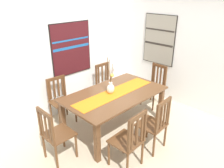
{
  "coord_description": "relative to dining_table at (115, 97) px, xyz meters",
  "views": [
    {
      "loc": [
        -2.58,
        -1.94,
        2.49
      ],
      "look_at": [
        -0.03,
        0.61,
        0.92
      ],
      "focal_mm": 34.85,
      "sensor_mm": 36.0,
      "label": 1
    }
  ],
  "objects": [
    {
      "name": "dining_table",
      "position": [
        0.0,
        0.0,
        0.0
      ],
      "size": [
        1.89,
        1.09,
        0.74
      ],
      "color": "brown",
      "rests_on": "ground_plane"
    },
    {
      "name": "chair_0",
      "position": [
        -0.61,
        -0.88,
        -0.16
      ],
      "size": [
        0.44,
        0.44,
        0.97
      ],
      "color": "brown",
      "rests_on": "ground_plane"
    },
    {
      "name": "chair_4",
      "position": [
        0.01,
        -0.9,
        -0.15
      ],
      "size": [
        0.44,
        0.44,
        0.96
      ],
      "color": "brown",
      "rests_on": "ground_plane"
    },
    {
      "name": "chair_2",
      "position": [
        -1.28,
        0.02,
        -0.17
      ],
      "size": [
        0.42,
        0.42,
        0.93
      ],
      "color": "brown",
      "rests_on": "ground_plane"
    },
    {
      "name": "chair_1",
      "position": [
        0.6,
        0.87,
        -0.17
      ],
      "size": [
        0.43,
        0.43,
        0.94
      ],
      "color": "brown",
      "rests_on": "ground_plane"
    },
    {
      "name": "painting_on_back_wall",
      "position": [
        -0.06,
        1.22,
        0.72
      ],
      "size": [
        0.95,
        0.05,
        1.09
      ],
      "color": "black"
    },
    {
      "name": "wall_side",
      "position": [
        1.85,
        -0.58,
        0.7
      ],
      "size": [
        0.12,
        6.4,
        2.7
      ],
      "primitive_type": "cube",
      "color": "white",
      "rests_on": "ground_plane"
    },
    {
      "name": "ground_plane",
      "position": [
        -0.01,
        -0.58,
        -0.66
      ],
      "size": [
        6.4,
        6.4,
        0.03
      ],
      "primitive_type": "cube",
      "color": "beige"
    },
    {
      "name": "painting_on_side_wall",
      "position": [
        1.78,
        0.29,
        0.77
      ],
      "size": [
        0.05,
        0.82,
        1.15
      ],
      "color": "black"
    },
    {
      "name": "table_runner",
      "position": [
        0.0,
        0.0,
        0.09
      ],
      "size": [
        1.74,
        0.36,
        0.01
      ],
      "primitive_type": "cube",
      "color": "orange",
      "rests_on": "dining_table"
    },
    {
      "name": "wall_back",
      "position": [
        -0.01,
        1.28,
        0.7
      ],
      "size": [
        6.4,
        0.12,
        2.7
      ],
      "primitive_type": "cube",
      "color": "white",
      "rests_on": "ground_plane"
    },
    {
      "name": "chair_5",
      "position": [
        -0.6,
        0.93,
        -0.17
      ],
      "size": [
        0.45,
        0.45,
        0.92
      ],
      "color": "brown",
      "rests_on": "ground_plane"
    },
    {
      "name": "centerpiece_vase",
      "position": [
        -0.07,
        0.05,
        0.22
      ],
      "size": [
        0.19,
        0.25,
        0.69
      ],
      "color": "silver",
      "rests_on": "dining_table"
    },
    {
      "name": "chair_3",
      "position": [
        1.31,
        0.0,
        -0.16
      ],
      "size": [
        0.45,
        0.45,
        0.95
      ],
      "color": "brown",
      "rests_on": "ground_plane"
    }
  ]
}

